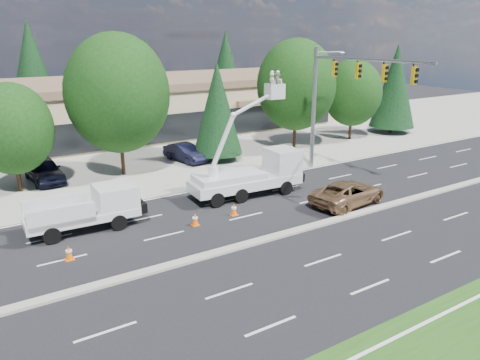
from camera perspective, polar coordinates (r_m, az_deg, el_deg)
ground at (r=24.09m, az=4.96°, el=-6.81°), size 140.00×140.00×0.00m
concrete_apron at (r=40.92m, az=-12.32°, el=2.99°), size 140.00×22.00×0.01m
road_median at (r=24.07m, az=4.96°, el=-6.68°), size 120.00×0.55×0.12m
strip_mall at (r=49.71m, az=-16.65°, el=8.47°), size 50.40×15.40×5.50m
tree_front_c at (r=33.03m, az=-26.06°, el=5.63°), size 5.09×5.09×7.07m
tree_front_d at (r=34.24m, az=-14.69°, el=10.17°), size 7.27×7.27×10.09m
tree_front_e at (r=37.70m, az=-2.78°, el=8.74°), size 4.01×4.01×7.90m
tree_front_f at (r=42.06m, az=6.87°, el=11.43°), size 6.93×6.93×9.62m
tree_front_g at (r=46.90m, az=13.57°, el=10.30°), size 5.56×5.56×7.72m
tree_front_h at (r=51.34m, az=18.36°, el=10.84°), size 4.58×4.58×9.02m
tree_back_b at (r=60.22m, az=-24.02°, el=12.38°), size 5.87×5.87×11.58m
tree_back_c at (r=64.02m, az=-11.22°, el=12.71°), size 4.83×4.83×9.51m
tree_back_d at (r=69.31m, az=-1.74°, el=13.79°), size 5.34×5.34×10.52m
signal_mast at (r=34.13m, az=11.55°, el=10.61°), size 2.76×10.16×9.00m
utility_pickup at (r=25.80m, az=-17.77°, el=-3.79°), size 5.75×2.42×2.18m
bucket_truck at (r=29.66m, az=1.84°, el=1.31°), size 7.38×2.78×7.74m
traffic_cone_a at (r=22.85m, az=-20.13°, el=-8.32°), size 0.40×0.40×0.70m
traffic_cone_b at (r=25.29m, az=-5.49°, el=-4.79°), size 0.40×0.40×0.70m
traffic_cone_c at (r=26.58m, az=-0.74°, el=-3.59°), size 0.40×0.40×0.70m
traffic_cone_d at (r=30.32m, az=10.37°, el=-1.22°), size 0.40×0.40×0.70m
minivan at (r=28.87m, az=13.06°, el=-1.55°), size 5.44×3.06×1.44m
parked_car_west at (r=35.29m, az=-22.80°, el=1.16°), size 2.24×5.02×1.68m
parked_car_east at (r=38.11m, az=-6.70°, el=3.33°), size 2.23×4.51×1.42m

